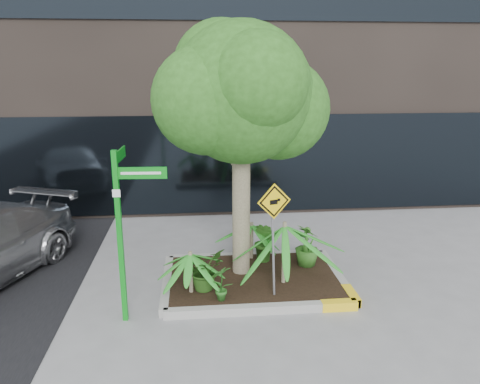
{
  "coord_description": "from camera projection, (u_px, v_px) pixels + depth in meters",
  "views": [
    {
      "loc": [
        -0.83,
        -7.62,
        3.95
      ],
      "look_at": [
        -0.06,
        0.2,
        1.81
      ],
      "focal_mm": 35.0,
      "sensor_mm": 36.0,
      "label": 1
    }
  ],
  "objects": [
    {
      "name": "ground",
      "position": [
        245.0,
        291.0,
        8.43
      ],
      "size": [
        80.0,
        80.0,
        0.0
      ],
      "primitive_type": "plane",
      "color": "gray",
      "rests_on": "ground"
    },
    {
      "name": "planter",
      "position": [
        255.0,
        279.0,
        8.69
      ],
      "size": [
        3.35,
        2.36,
        0.15
      ],
      "color": "#9E9E99",
      "rests_on": "ground"
    },
    {
      "name": "tree",
      "position": [
        241.0,
        93.0,
        8.06
      ],
      "size": [
        3.17,
        2.81,
        4.76
      ],
      "color": "gray",
      "rests_on": "ground"
    },
    {
      "name": "palm_front",
      "position": [
        285.0,
        226.0,
        8.17
      ],
      "size": [
        1.29,
        1.29,
        1.44
      ],
      "color": "gray",
      "rests_on": "ground"
    },
    {
      "name": "palm_left",
      "position": [
        190.0,
        254.0,
        7.91
      ],
      "size": [
        0.84,
        0.84,
        0.93
      ],
      "color": "gray",
      "rests_on": "ground"
    },
    {
      "name": "palm_back",
      "position": [
        252.0,
        225.0,
        9.33
      ],
      "size": [
        0.86,
        0.86,
        0.96
      ],
      "color": "gray",
      "rests_on": "ground"
    },
    {
      "name": "shrub_a",
      "position": [
        204.0,
        269.0,
        8.11
      ],
      "size": [
        0.93,
        0.93,
        0.73
      ],
      "primitive_type": "imported",
      "rotation": [
        0.0,
        0.0,
        0.75
      ],
      "color": "#244E16",
      "rests_on": "planter"
    },
    {
      "name": "shrub_b",
      "position": [
        307.0,
        245.0,
        9.07
      ],
      "size": [
        0.62,
        0.62,
        0.82
      ],
      "primitive_type": "imported",
      "rotation": [
        0.0,
        0.0,
        2.06
      ],
      "color": "#2F691F",
      "rests_on": "planter"
    },
    {
      "name": "shrub_c",
      "position": [
        222.0,
        282.0,
        7.74
      ],
      "size": [
        0.46,
        0.46,
        0.63
      ],
      "primitive_type": "imported",
      "rotation": [
        0.0,
        0.0,
        3.69
      ],
      "color": "#25621E",
      "rests_on": "planter"
    },
    {
      "name": "shrub_d",
      "position": [
        265.0,
        242.0,
        9.23
      ],
      "size": [
        0.62,
        0.62,
        0.83
      ],
      "primitive_type": "imported",
      "rotation": [
        0.0,
        0.0,
        5.21
      ],
      "color": "#2A601B",
      "rests_on": "planter"
    },
    {
      "name": "street_sign_post",
      "position": [
        123.0,
        218.0,
        7.1
      ],
      "size": [
        0.82,
        0.81,
        2.75
      ],
      "rotation": [
        0.0,
        0.0,
        -0.06
      ],
      "color": "#0D961C",
      "rests_on": "ground"
    },
    {
      "name": "cattle_sign",
      "position": [
        274.0,
        221.0,
        7.7
      ],
      "size": [
        0.58,
        0.22,
        1.95
      ],
      "rotation": [
        0.0,
        0.0,
        0.29
      ],
      "color": "slate",
      "rests_on": "ground"
    }
  ]
}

